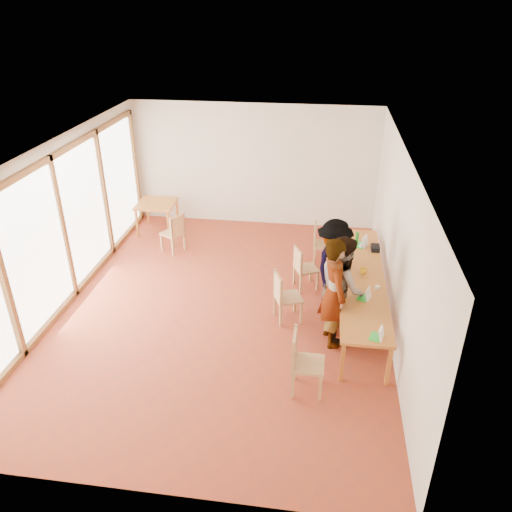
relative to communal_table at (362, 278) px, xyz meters
The scene contains 25 objects.
ground 2.61m from the communal_table, behind, with size 8.00×8.00×0.00m, color #953A24.
wall_back 4.61m from the communal_table, 123.45° to the left, with size 6.00×0.10×3.00m, color beige.
wall_front 4.97m from the communal_table, 120.67° to the right, with size 6.00×0.10×3.00m, color beige.
wall_right 0.97m from the communal_table, 23.30° to the right, with size 0.10×8.00×3.00m, color beige.
window_wall 5.52m from the communal_table, behind, with size 0.10×8.00×3.00m, color white.
ceiling 3.42m from the communal_table, behind, with size 6.00×8.00×0.04m, color white.
communal_table is the anchor object (origin of this frame).
side_table 5.58m from the communal_table, 148.61° to the left, with size 0.90×0.90×0.75m.
chair_near 2.40m from the communal_table, 113.31° to the right, with size 0.47×0.47×0.53m.
chair_mid 1.45m from the communal_table, 161.06° to the right, with size 0.57×0.57×0.50m.
chair_far 1.31m from the communal_table, 148.15° to the left, with size 0.55×0.55×0.47m.
chair_empty 2.00m from the communal_table, 113.66° to the left, with size 0.43×0.43×0.48m.
chair_spare 4.43m from the communal_table, 154.99° to the left, with size 0.58×0.58×0.49m.
person_near 1.12m from the communal_table, 117.85° to the right, with size 0.70×0.46×1.92m, color gray.
person_mid 0.81m from the communal_table, 118.59° to the right, with size 0.89×0.69×1.83m, color gray.
person_far 0.56m from the communal_table, 167.12° to the left, with size 1.13×0.65×1.75m, color gray.
laptop_near 1.82m from the communal_table, 85.36° to the right, with size 0.24×0.26×0.18m.
laptop_mid 0.76m from the communal_table, 88.37° to the right, with size 0.26×0.28×0.19m.
laptop_far 1.22m from the communal_table, 87.02° to the left, with size 0.31×0.32×0.22m.
yellow_mug 0.14m from the communal_table, 76.96° to the left, with size 0.13×0.13×0.10m, color yellow.
green_bottle 1.26m from the communal_table, 92.63° to the left, with size 0.07×0.07×0.28m, color #217C23.
clear_glass 1.14m from the communal_table, 88.32° to the left, with size 0.07×0.07×0.09m, color silver.
condiment_cup 0.48m from the communal_table, 59.96° to the right, with size 0.08×0.08×0.06m, color white.
pink_phone 1.17m from the communal_table, 78.07° to the left, with size 0.05×0.10×0.01m, color #ED355B.
black_pouch 1.12m from the communal_table, 74.13° to the left, with size 0.16×0.26×0.09m, color black.
Camera 1 is at (1.70, -7.70, 5.23)m, focal length 35.00 mm.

